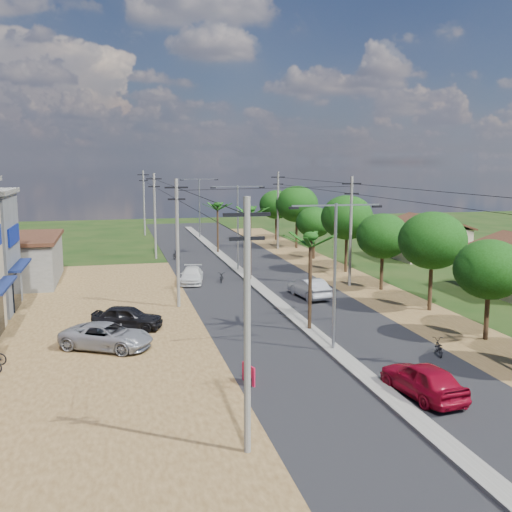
{
  "coord_description": "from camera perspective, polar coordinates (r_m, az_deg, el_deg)",
  "views": [
    {
      "loc": [
        -11.32,
        -29.24,
        10.11
      ],
      "look_at": [
        -0.73,
        14.77,
        3.0
      ],
      "focal_mm": 42.0,
      "sensor_mm": 36.0,
      "label": 1
    }
  ],
  "objects": [
    {
      "name": "ground",
      "position": [
        32.95,
        7.35,
        -9.02
      ],
      "size": [
        160.0,
        160.0,
        0.0
      ],
      "primitive_type": "plane",
      "color": "black",
      "rests_on": "ground"
    },
    {
      "name": "road",
      "position": [
        46.77,
        0.8,
        -3.53
      ],
      "size": [
        12.0,
        110.0,
        0.04
      ],
      "primitive_type": "cube",
      "color": "black",
      "rests_on": "ground"
    },
    {
      "name": "median",
      "position": [
        49.6,
        -0.06,
        -2.73
      ],
      "size": [
        1.0,
        90.0,
        0.18
      ],
      "primitive_type": "cube",
      "color": "#605E56",
      "rests_on": "ground"
    },
    {
      "name": "dirt_lot_west",
      "position": [
        38.76,
        -18.62,
        -6.64
      ],
      "size": [
        18.0,
        46.0,
        0.04
      ],
      "primitive_type": "cube",
      "color": "#523C1C",
      "rests_on": "ground"
    },
    {
      "name": "dirt_shoulder_east",
      "position": [
        49.52,
        10.39,
        -2.99
      ],
      "size": [
        5.0,
        90.0,
        0.03
      ],
      "primitive_type": "cube",
      "color": "#523C1C",
      "rests_on": "ground"
    },
    {
      "name": "house_east_far",
      "position": [
        66.19,
        15.81,
        1.89
      ],
      "size": [
        7.6,
        7.5,
        4.6
      ],
      "color": "gray",
      "rests_on": "ground"
    },
    {
      "name": "tree_east_b",
      "position": [
        36.28,
        21.35,
        -1.21
      ],
      "size": [
        4.0,
        4.0,
        5.83
      ],
      "color": "black",
      "rests_on": "ground"
    },
    {
      "name": "tree_east_c",
      "position": [
        42.22,
        16.45,
        1.42
      ],
      "size": [
        4.6,
        4.6,
        6.83
      ],
      "color": "black",
      "rests_on": "ground"
    },
    {
      "name": "tree_east_d",
      "position": [
        48.3,
        11.99,
        1.87
      ],
      "size": [
        4.2,
        4.2,
        6.13
      ],
      "color": "black",
      "rests_on": "ground"
    },
    {
      "name": "tree_east_e",
      "position": [
        55.57,
        8.66,
        3.64
      ],
      "size": [
        4.8,
        4.8,
        7.14
      ],
      "color": "black",
      "rests_on": "ground"
    },
    {
      "name": "tree_east_f",
      "position": [
        63.0,
        5.55,
        3.22
      ],
      "size": [
        3.8,
        3.8,
        5.52
      ],
      "color": "black",
      "rests_on": "ground"
    },
    {
      "name": "tree_east_g",
      "position": [
        70.65,
        3.91,
        4.95
      ],
      "size": [
        5.0,
        5.0,
        7.38
      ],
      "color": "black",
      "rests_on": "ground"
    },
    {
      "name": "tree_east_h",
      "position": [
        78.26,
        1.94,
        4.91
      ],
      "size": [
        4.4,
        4.4,
        6.52
      ],
      "color": "black",
      "rests_on": "ground"
    },
    {
      "name": "palm_median_near",
      "position": [
        35.41,
        5.23,
        1.47
      ],
      "size": [
        2.0,
        2.0,
        6.15
      ],
      "color": "black",
      "rests_on": "ground"
    },
    {
      "name": "palm_median_mid",
      "position": [
        50.7,
        -0.59,
        4.16
      ],
      "size": [
        2.0,
        2.0,
        6.55
      ],
      "color": "black",
      "rests_on": "ground"
    },
    {
      "name": "palm_median_far",
      "position": [
        66.39,
        -3.69,
        4.72
      ],
      "size": [
        2.0,
        2.0,
        5.85
      ],
      "color": "black",
      "rests_on": "ground"
    },
    {
      "name": "streetlight_near",
      "position": [
        31.81,
        7.52,
        -0.79
      ],
      "size": [
        5.1,
        0.18,
        8.0
      ],
      "color": "gray",
      "rests_on": "ground"
    },
    {
      "name": "streetlight_mid",
      "position": [
        55.67,
        -1.74,
        3.43
      ],
      "size": [
        5.1,
        0.18,
        8.0
      ],
      "color": "gray",
      "rests_on": "ground"
    },
    {
      "name": "streetlight_far",
      "position": [
        80.22,
        -5.41,
        5.08
      ],
      "size": [
        5.1,
        0.18,
        8.0
      ],
      "color": "gray",
      "rests_on": "ground"
    },
    {
      "name": "utility_pole_w_a",
      "position": [
        20.43,
        -0.85,
        -6.26
      ],
      "size": [
        1.6,
        0.24,
        9.0
      ],
      "color": "#605E56",
      "rests_on": "ground"
    },
    {
      "name": "utility_pole_w_b",
      "position": [
        41.81,
        -7.49,
        1.49
      ],
      "size": [
        1.6,
        0.24,
        9.0
      ],
      "color": "#605E56",
      "rests_on": "ground"
    },
    {
      "name": "utility_pole_w_c",
      "position": [
        63.61,
        -9.61,
        3.97
      ],
      "size": [
        1.6,
        0.24,
        9.0
      ],
      "color": "#605E56",
      "rests_on": "ground"
    },
    {
      "name": "utility_pole_w_d",
      "position": [
        84.52,
        -10.62,
        5.14
      ],
      "size": [
        1.6,
        0.24,
        9.0
      ],
      "color": "#605E56",
      "rests_on": "ground"
    },
    {
      "name": "utility_pole_e_b",
      "position": [
        49.29,
        9.01,
        2.58
      ],
      "size": [
        1.6,
        0.24,
        9.0
      ],
      "color": "#605E56",
      "rests_on": "ground"
    },
    {
      "name": "utility_pole_e_c",
      "position": [
        70.03,
        2.1,
        4.54
      ],
      "size": [
        1.6,
        0.24,
        9.0
      ],
      "color": "#605E56",
      "rests_on": "ground"
    },
    {
      "name": "car_red_near",
      "position": [
        27.42,
        15.6,
        -11.33
      ],
      "size": [
        2.42,
        4.73,
        1.54
      ],
      "primitive_type": "imported",
      "rotation": [
        0.0,
        0.0,
        3.28
      ],
      "color": "maroon",
      "rests_on": "ground"
    },
    {
      "name": "car_silver_mid",
      "position": [
        45.14,
        5.07,
        -3.08
      ],
      "size": [
        2.16,
        4.68,
        1.49
      ],
      "primitive_type": "imported",
      "rotation": [
        0.0,
        0.0,
        3.28
      ],
      "color": "gray",
      "rests_on": "ground"
    },
    {
      "name": "car_white_far",
      "position": [
        50.71,
        -6.14,
        -1.89
      ],
      "size": [
        2.59,
        4.67,
        1.28
      ],
      "primitive_type": "imported",
      "rotation": [
        0.0,
        0.0,
        -0.19
      ],
      "color": "beige",
      "rests_on": "ground"
    },
    {
      "name": "car_parked_silver",
      "position": [
        33.85,
        -14.02,
        -7.48
      ],
      "size": [
        5.55,
        4.46,
        1.4
      ],
      "primitive_type": "imported",
      "rotation": [
        0.0,
        0.0,
        1.07
      ],
      "color": "gray",
      "rests_on": "ground"
    },
    {
      "name": "car_parked_dark",
      "position": [
        37.41,
        -12.15,
        -5.8
      ],
      "size": [
        4.61,
        3.02,
        1.46
      ],
      "primitive_type": "imported",
      "rotation": [
        0.0,
        0.0,
        1.24
      ],
      "color": "black",
      "rests_on": "ground"
    },
    {
      "name": "moto_rider_east",
      "position": [
        33.38,
        17.02,
        -8.35
      ],
      "size": [
        1.05,
        1.69,
        0.84
      ],
      "primitive_type": "imported",
      "rotation": [
        0.0,
        0.0,
        2.8
      ],
      "color": "black",
      "rests_on": "ground"
    },
    {
      "name": "moto_rider_west_a",
      "position": [
        50.94,
        -3.28,
        -2.03
      ],
      "size": [
        0.95,
        1.78,
        0.89
      ],
      "primitive_type": "imported",
      "rotation": [
        0.0,
        0.0,
        -0.23
      ],
      "color": "black",
      "rests_on": "ground"
    },
    {
      "name": "moto_rider_west_b",
      "position": [
        62.79,
        -7.59,
        0.03
      ],
      "size": [
        1.01,
        1.67,
        0.97
      ],
      "primitive_type": "imported",
      "rotation": [
        0.0,
        0.0,
        0.37
      ],
      "color": "black",
      "rests_on": "ground"
    },
    {
      "name": "roadside_sign",
      "position": [
        28.0,
        -0.71,
        -11.22
      ],
      "size": [
        0.38,
        1.1,
        0.94
      ],
      "rotation": [
        0.0,
        0.0,
        0.27
      ],
      "color": "#AC0F30",
      "rests_on": "ground"
    }
  ]
}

